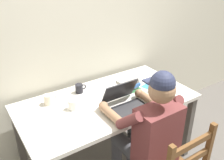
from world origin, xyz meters
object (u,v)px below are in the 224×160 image
at_px(coffee_mug_dark, 79,88).
at_px(landscape_photo_print, 148,86).
at_px(laptop, 126,103).
at_px(desk, 107,108).
at_px(computer_mouse, 154,99).
at_px(coffee_mug_spare, 74,105).
at_px(coffee_mug_white, 49,99).
at_px(seated_person, 148,131).
at_px(book_stack_main, 129,85).

xyz_separation_m(coffee_mug_dark, landscape_photo_print, (0.63, -0.26, -0.04)).
xyz_separation_m(laptop, coffee_mug_dark, (-0.22, 0.46, -0.01)).
bearing_deg(desk, computer_mouse, -35.03).
distance_m(laptop, coffee_mug_dark, 0.50).
height_order(desk, coffee_mug_spare, coffee_mug_spare).
relative_size(coffee_mug_spare, landscape_photo_print, 0.96).
bearing_deg(coffee_mug_white, coffee_mug_spare, -53.88).
bearing_deg(seated_person, desk, 98.32).
height_order(desk, computer_mouse, computer_mouse).
bearing_deg(book_stack_main, seated_person, -110.86).
bearing_deg(seated_person, landscape_photo_print, 49.23).
relative_size(seated_person, coffee_mug_spare, 9.99).
bearing_deg(coffee_mug_spare, laptop, -29.50).
xyz_separation_m(seated_person, computer_mouse, (0.27, 0.24, 0.08)).
bearing_deg(book_stack_main, computer_mouse, -75.23).
height_order(coffee_mug_spare, book_stack_main, book_stack_main).
relative_size(coffee_mug_white, book_stack_main, 0.55).
height_order(desk, coffee_mug_white, coffee_mug_white).
bearing_deg(coffee_mug_spare, seated_person, -52.87).
distance_m(laptop, coffee_mug_spare, 0.45).
bearing_deg(landscape_photo_print, coffee_mug_spare, 163.05).
relative_size(coffee_mug_dark, landscape_photo_print, 0.85).
bearing_deg(coffee_mug_dark, laptop, -64.67).
bearing_deg(book_stack_main, coffee_mug_spare, -178.62).
relative_size(desk, computer_mouse, 15.90).
relative_size(laptop, coffee_mug_spare, 2.64).
xyz_separation_m(desk, book_stack_main, (0.27, 0.04, 0.14)).
bearing_deg(desk, book_stack_main, 8.42).
distance_m(laptop, landscape_photo_print, 0.46).
xyz_separation_m(computer_mouse, landscape_photo_print, (0.14, 0.24, -0.02)).
xyz_separation_m(laptop, coffee_mug_white, (-0.53, 0.42, -0.00)).
xyz_separation_m(seated_person, coffee_mug_white, (-0.53, 0.71, 0.11)).
xyz_separation_m(computer_mouse, coffee_mug_white, (-0.81, 0.47, 0.03)).
bearing_deg(computer_mouse, coffee_mug_white, 149.93).
bearing_deg(coffee_mug_white, seated_person, -53.15).
relative_size(coffee_mug_dark, book_stack_main, 0.53).
bearing_deg(desk, laptop, -69.67).
distance_m(seated_person, coffee_mug_spare, 0.65).
relative_size(desk, laptop, 4.82).
distance_m(desk, laptop, 0.25).
bearing_deg(coffee_mug_dark, coffee_mug_spare, -126.23).
bearing_deg(seated_person, book_stack_main, 69.14).
distance_m(computer_mouse, coffee_mug_white, 0.93).
distance_m(computer_mouse, coffee_mug_dark, 0.70).
height_order(seated_person, coffee_mug_white, seated_person).
bearing_deg(computer_mouse, landscape_photo_print, 59.43).
bearing_deg(coffee_mug_spare, coffee_mug_dark, 53.77).
xyz_separation_m(computer_mouse, coffee_mug_dark, (-0.49, 0.50, 0.03)).
relative_size(laptop, coffee_mug_dark, 2.99).
distance_m(desk, coffee_mug_spare, 0.34).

